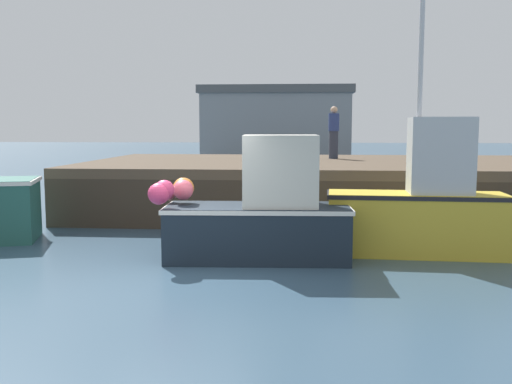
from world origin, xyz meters
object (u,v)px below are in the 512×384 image
object	(u,v)px
fishing_boat_near_right	(261,212)
rowboat	(421,231)
fishing_boat_mid	(422,205)
dockworker	(334,133)

from	to	relation	value
fishing_boat_near_right	rowboat	world-z (taller)	fishing_boat_near_right
fishing_boat_near_right	fishing_boat_mid	size ratio (longest dim) A/B	0.64
fishing_boat_near_right	rowboat	bearing A→B (deg)	32.54
fishing_boat_near_right	rowboat	distance (m)	4.03
dockworker	fishing_boat_near_right	bearing A→B (deg)	-102.02
fishing_boat_near_right	dockworker	distance (m)	8.27
rowboat	fishing_boat_mid	bearing A→B (deg)	-101.59
fishing_boat_mid	dockworker	world-z (taller)	fishing_boat_mid
rowboat	dockworker	bearing A→B (deg)	105.80
fishing_boat_near_right	rowboat	xyz separation A→B (m)	(3.35, 2.14, -0.68)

